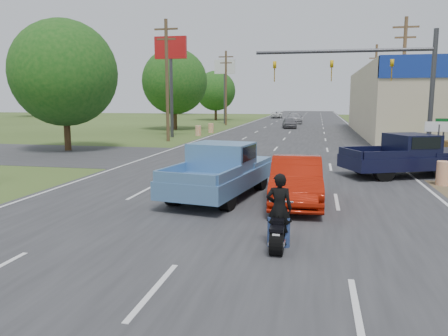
% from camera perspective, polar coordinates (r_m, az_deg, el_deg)
% --- Properties ---
extents(ground, '(200.00, 200.00, 0.00)m').
position_cam_1_polar(ground, '(8.47, -9.16, -15.61)').
color(ground, '#384B1E').
rests_on(ground, ground).
extents(main_road, '(15.00, 180.00, 0.02)m').
position_cam_1_polar(main_road, '(47.38, 8.58, 4.61)').
color(main_road, '#2D2D30').
rests_on(main_road, ground).
extents(cross_road, '(120.00, 10.00, 0.02)m').
position_cam_1_polar(cross_road, '(25.56, 5.52, 1.04)').
color(cross_road, '#2D2D30').
rests_on(cross_road, ground).
extents(utility_pole_2, '(2.00, 0.28, 10.00)m').
position_cam_1_polar(utility_pole_2, '(38.78, 22.32, 10.96)').
color(utility_pole_2, '#4C3823').
rests_on(utility_pole_2, ground).
extents(utility_pole_3, '(2.00, 0.28, 10.00)m').
position_cam_1_polar(utility_pole_3, '(56.58, 19.10, 10.29)').
color(utility_pole_3, '#4C3823').
rests_on(utility_pole_3, ground).
extents(utility_pole_5, '(2.00, 0.28, 10.00)m').
position_cam_1_polar(utility_pole_5, '(37.31, -7.46, 11.65)').
color(utility_pole_5, '#4C3823').
rests_on(utility_pole_5, ground).
extents(utility_pole_6, '(2.00, 0.28, 10.00)m').
position_cam_1_polar(utility_pole_6, '(60.47, 0.25, 10.65)').
color(utility_pole_6, '#4C3823').
rests_on(utility_pole_6, ground).
extents(tree_0, '(7.14, 7.14, 8.84)m').
position_cam_1_polar(tree_0, '(32.02, -20.17, 11.55)').
color(tree_0, '#422D19').
rests_on(tree_0, ground).
extents(tree_1, '(7.56, 7.56, 9.36)m').
position_cam_1_polar(tree_1, '(51.85, -6.47, 11.17)').
color(tree_1, '#422D19').
rests_on(tree_1, ground).
extents(tree_2, '(6.72, 6.72, 8.32)m').
position_cam_1_polar(tree_2, '(75.14, -1.09, 10.04)').
color(tree_2, '#422D19').
rests_on(tree_2, ground).
extents(tree_4, '(9.24, 9.24, 11.44)m').
position_cam_1_polar(tree_4, '(100.54, -23.48, 10.10)').
color(tree_4, '#422D19').
rests_on(tree_4, ground).
extents(tree_6, '(8.82, 8.82, 10.92)m').
position_cam_1_polar(tree_6, '(107.36, -5.88, 10.49)').
color(tree_6, '#422D19').
rests_on(tree_6, ground).
extents(barrel_0, '(0.56, 0.56, 1.00)m').
position_cam_1_polar(barrel_0, '(20.07, 26.74, -0.63)').
color(barrel_0, orange).
rests_on(barrel_0, ground).
extents(barrel_1, '(0.56, 0.56, 1.00)m').
position_cam_1_polar(barrel_1, '(28.37, 23.26, 2.13)').
color(barrel_1, orange).
rests_on(barrel_1, ground).
extents(barrel_2, '(0.56, 0.56, 1.00)m').
position_cam_1_polar(barrel_2, '(42.81, -3.38, 4.90)').
color(barrel_2, orange).
rests_on(barrel_2, ground).
extents(barrel_3, '(0.56, 0.56, 1.00)m').
position_cam_1_polar(barrel_3, '(46.59, -1.71, 5.24)').
color(barrel_3, orange).
rests_on(barrel_3, ground).
extents(pole_sign_left_near, '(3.00, 0.35, 9.20)m').
position_cam_1_polar(pole_sign_left_near, '(41.54, -6.97, 13.94)').
color(pole_sign_left_near, '#3F3F44').
rests_on(pole_sign_left_near, ground).
extents(pole_sign_left_far, '(3.00, 0.35, 9.20)m').
position_cam_1_polar(pole_sign_left_far, '(64.66, 0.11, 12.19)').
color(pole_sign_left_far, '#3F3F44').
rests_on(pole_sign_left_far, ground).
extents(lane_sign, '(1.20, 0.08, 2.52)m').
position_cam_1_polar(lane_sign, '(21.89, 26.20, 3.82)').
color(lane_sign, '#3F3F44').
rests_on(lane_sign, ground).
extents(street_name_sign, '(0.80, 0.08, 2.61)m').
position_cam_1_polar(street_name_sign, '(23.51, 26.70, 3.36)').
color(street_name_sign, '#3F3F44').
rests_on(street_name_sign, ground).
extents(signal_mast, '(9.12, 0.40, 7.00)m').
position_cam_1_polar(signal_mast, '(24.38, 19.42, 11.49)').
color(signal_mast, '#3F3F44').
rests_on(signal_mast, ground).
extents(red_convertible, '(1.87, 4.83, 1.57)m').
position_cam_1_polar(red_convertible, '(14.94, 9.41, -1.67)').
color(red_convertible, '#A11707').
rests_on(red_convertible, ground).
extents(motorcycle, '(0.60, 1.96, 1.00)m').
position_cam_1_polar(motorcycle, '(10.52, 7.13, -8.05)').
color(motorcycle, black).
rests_on(motorcycle, ground).
extents(rider, '(0.62, 0.41, 1.71)m').
position_cam_1_polar(rider, '(10.45, 7.20, -5.82)').
color(rider, black).
rests_on(rider, ground).
extents(blue_pickup, '(3.24, 6.20, 1.96)m').
position_cam_1_polar(blue_pickup, '(15.85, -0.25, -0.20)').
color(blue_pickup, black).
rests_on(blue_pickup, ground).
extents(navy_pickup, '(6.30, 4.43, 1.95)m').
position_cam_1_polar(navy_pickup, '(21.75, 23.23, 1.56)').
color(navy_pickup, black).
rests_on(navy_pickup, ground).
extents(distant_car_grey, '(2.10, 4.08, 1.33)m').
position_cam_1_polar(distant_car_grey, '(54.41, 8.54, 5.85)').
color(distant_car_grey, slate).
rests_on(distant_car_grey, ground).
extents(distant_car_silver, '(2.66, 5.56, 1.57)m').
position_cam_1_polar(distant_car_silver, '(65.29, 9.17, 6.43)').
color(distant_car_silver, '#A3A3A8').
rests_on(distant_car_silver, ground).
extents(distant_car_white, '(2.61, 4.87, 1.30)m').
position_cam_1_polar(distant_car_white, '(84.33, 6.88, 6.93)').
color(distant_car_white, white).
rests_on(distant_car_white, ground).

